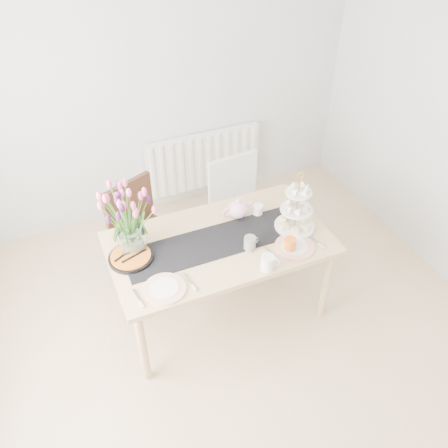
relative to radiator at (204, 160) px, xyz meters
name	(u,v)px	position (x,y,z in m)	size (l,w,h in m)	color
room_shell	(260,243)	(-0.50, -2.19, 0.85)	(4.50, 4.50, 4.50)	tan
radiator	(204,160)	(0.00, 0.00, 0.00)	(1.20, 0.08, 0.60)	white
dining_table	(220,249)	(-0.46, -1.52, 0.22)	(1.60, 0.90, 0.75)	tan
chair_brown	(141,227)	(-0.90, -0.89, 0.09)	(0.60, 0.60, 0.93)	#351B13
chair_white	(239,201)	(-0.01, -0.89, 0.10)	(0.50, 0.50, 0.94)	silver
table_runner	(220,241)	(-0.46, -1.52, 0.30)	(1.40, 0.35, 0.01)	black
tulip_vase	(127,210)	(-1.06, -1.35, 0.65)	(0.64, 0.64, 0.55)	silver
cake_stand	(296,214)	(0.12, -1.60, 0.43)	(0.30, 0.30, 0.44)	gold
teapot	(238,209)	(-0.22, -1.32, 0.38)	(0.24, 0.20, 0.16)	white
cream_jug	(258,210)	(-0.07, -1.34, 0.34)	(0.08, 0.08, 0.08)	white
tart_tin	(131,257)	(-1.10, -1.45, 0.32)	(0.31, 0.31, 0.04)	black
mug_grey	(250,243)	(-0.29, -1.67, 0.35)	(0.09, 0.09, 0.10)	gray
mug_white	(268,263)	(-0.27, -1.90, 0.36)	(0.09, 0.09, 0.11)	white
mug_orange	(290,245)	(-0.04, -1.80, 0.35)	(0.09, 0.09, 0.10)	orange
plate_left	(165,289)	(-0.97, -1.81, 0.31)	(0.28, 0.28, 0.01)	white
plate_right	(294,247)	(0.00, -1.79, 0.31)	(0.29, 0.29, 0.01)	white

